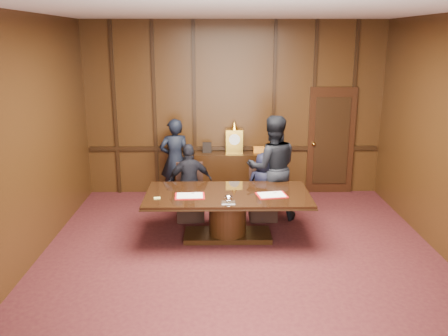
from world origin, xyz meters
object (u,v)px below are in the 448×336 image
Objects in this scene: conference_table at (228,208)px; witness_left at (175,160)px; signatory_left at (190,183)px; signatory_right at (264,187)px; witness_right at (272,168)px; sideboard at (234,173)px.

witness_left reaches higher than conference_table.
signatory_left is 0.84× the size of witness_left.
signatory_right reaches higher than conference_table.
signatory_right is at bearing 50.91° from conference_table.
witness_right is at bearing 139.47° from witness_left.
conference_table is 1.41× the size of witness_right.
sideboard is 1.44m from signatory_right.
witness_right reaches higher than sideboard.
sideboard reaches higher than conference_table.
sideboard is 0.86× the size of witness_right.
sideboard is 1.48m from witness_right.
signatory_left is 1.30m from signatory_right.
signatory_left is at bearing 1.35° from witness_right.
conference_table is 1.28m from witness_right.
signatory_right is at bearing 29.61° from witness_right.
witness_right reaches higher than signatory_right.
sideboard is 2.17m from conference_table.
signatory_left is 1.48m from witness_right.
conference_table is 1.05m from signatory_left.
sideboard is at bearing -137.71° from signatory_left.
conference_table is at bearing 106.53° from witness_left.
witness_left is 0.88× the size of witness_right.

